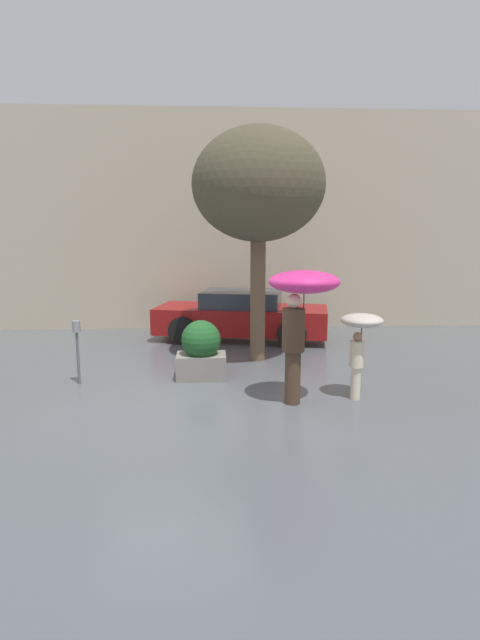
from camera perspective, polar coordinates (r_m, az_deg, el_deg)
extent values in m
plane|color=#51565B|center=(8.18, -7.58, -9.29)|extent=(40.00, 40.00, 0.00)
cube|color=#B7A88E|center=(14.22, -5.85, 11.16)|extent=(18.00, 0.30, 6.00)
cube|color=gray|center=(9.39, -4.44, -5.26)|extent=(0.91, 0.62, 0.45)
sphere|color=#1E5123|center=(9.27, -4.48, -2.28)|extent=(0.73, 0.73, 0.73)
cylinder|color=#473323|center=(7.98, 6.03, -6.54)|extent=(0.25, 0.25, 0.85)
cylinder|color=#473323|center=(7.80, 6.13, -1.14)|extent=(0.36, 0.36, 0.68)
sphere|color=beige|center=(7.73, 6.20, 2.16)|extent=(0.23, 0.23, 0.23)
cylinder|color=#4C4C51|center=(7.79, 7.30, 1.74)|extent=(0.02, 0.02, 0.72)
ellipsoid|color=#E02D84|center=(7.75, 7.36, 4.36)|extent=(1.10, 1.10, 0.35)
cylinder|color=beige|center=(8.40, 13.06, -7.02)|extent=(0.16, 0.16, 0.54)
cylinder|color=beige|center=(8.27, 13.19, -3.81)|extent=(0.23, 0.23, 0.43)
sphere|color=#997056|center=(8.21, 13.27, -1.86)|extent=(0.15, 0.15, 0.15)
cylinder|color=#4C4C51|center=(8.29, 13.70, -1.81)|extent=(0.02, 0.02, 0.52)
ellipsoid|color=beige|center=(8.24, 13.77, -0.04)|extent=(0.68, 0.68, 0.22)
cube|color=maroon|center=(12.69, 0.18, 0.08)|extent=(4.53, 2.50, 0.64)
cube|color=#2D333D|center=(12.61, 0.18, 2.43)|extent=(2.18, 1.77, 0.41)
cylinder|color=black|center=(12.20, -6.59, -1.20)|extent=(0.71, 0.36, 0.68)
cylinder|color=black|center=(13.77, -4.79, 0.11)|extent=(0.71, 0.36, 0.68)
cylinder|color=black|center=(11.79, 5.98, -1.58)|extent=(0.71, 0.36, 0.68)
cylinder|color=black|center=(13.41, 6.33, -0.18)|extent=(0.71, 0.36, 0.68)
cylinder|color=brown|center=(10.47, 2.05, 3.17)|extent=(0.32, 0.32, 2.90)
ellipsoid|color=#4C4733|center=(10.44, 2.12, 15.22)|extent=(2.70, 2.70, 2.30)
cylinder|color=#595B60|center=(9.37, -18.02, -4.17)|extent=(0.05, 0.05, 0.95)
cylinder|color=gray|center=(9.26, -18.21, -0.70)|extent=(0.14, 0.14, 0.20)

